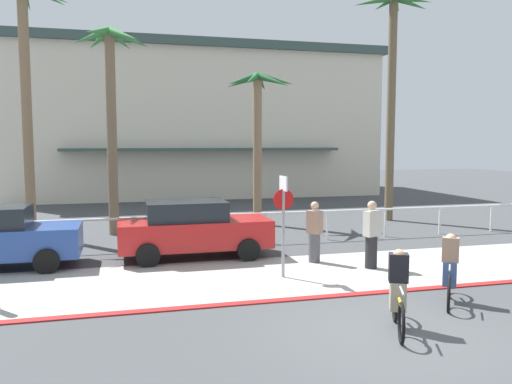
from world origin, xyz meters
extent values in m
plane|color=#424447|center=(0.00, 10.00, 0.00)|extent=(80.00, 80.00, 0.00)
cube|color=#ADAAA0|center=(0.00, 4.20, 0.01)|extent=(44.00, 4.00, 0.02)
cube|color=maroon|center=(0.00, 2.20, 0.01)|extent=(44.00, 0.24, 0.03)
cube|color=beige|center=(0.08, 27.07, 4.46)|extent=(22.81, 10.13, 8.92)
cube|color=#384C47|center=(0.08, 27.07, 9.17)|extent=(23.41, 10.73, 0.50)
cube|color=#384C47|center=(0.08, 21.50, 3.00)|extent=(15.97, 1.20, 0.16)
cylinder|color=white|center=(0.00, 8.50, 1.00)|extent=(26.91, 0.08, 0.08)
cylinder|color=white|center=(-6.73, 8.50, 0.50)|extent=(0.08, 0.08, 1.00)
cylinder|color=white|center=(-4.49, 8.50, 0.50)|extent=(0.08, 0.08, 1.00)
cylinder|color=white|center=(-2.24, 8.50, 0.50)|extent=(0.08, 0.08, 1.00)
cylinder|color=white|center=(0.00, 8.50, 0.50)|extent=(0.08, 0.08, 1.00)
cylinder|color=white|center=(2.24, 8.50, 0.50)|extent=(0.08, 0.08, 1.00)
cylinder|color=white|center=(4.49, 8.50, 0.50)|extent=(0.08, 0.08, 1.00)
cylinder|color=white|center=(6.73, 8.50, 0.50)|extent=(0.08, 0.08, 1.00)
cylinder|color=white|center=(8.97, 8.50, 0.50)|extent=(0.08, 0.08, 1.00)
cylinder|color=gray|center=(-0.80, 4.01, 1.10)|extent=(0.08, 0.08, 2.20)
cube|color=white|center=(-0.80, 4.01, 2.38)|extent=(0.04, 0.56, 0.36)
cylinder|color=red|center=(-0.80, 4.01, 1.98)|extent=(0.52, 0.03, 0.52)
cylinder|color=#846B4C|center=(-7.90, 12.00, 4.45)|extent=(0.36, 0.36, 8.90)
cylinder|color=#756047|center=(-4.97, 11.44, 3.68)|extent=(0.36, 0.36, 7.36)
cone|color=#387F3D|center=(-4.28, 11.44, 7.11)|extent=(1.50, 0.32, 0.81)
cone|color=#387F3D|center=(-4.61, 12.07, 7.16)|extent=(1.05, 1.49, 0.70)
cone|color=#387F3D|center=(-5.35, 12.10, 7.14)|extent=(1.08, 1.55, 0.75)
cone|color=#387F3D|center=(-5.59, 11.44, 7.11)|extent=(1.35, 0.32, 0.79)
cone|color=#387F3D|center=(-5.34, 10.82, 7.19)|extent=(1.04, 1.48, 0.65)
cone|color=#387F3D|center=(-4.52, 10.65, 7.09)|extent=(1.23, 1.82, 0.85)
cylinder|color=#846B4C|center=(0.78, 12.48, 3.05)|extent=(0.36, 0.36, 6.09)
cone|color=#235B2D|center=(1.54, 12.48, 5.94)|extent=(1.60, 0.32, 0.61)
cone|color=#235B2D|center=(1.08, 13.02, 5.87)|extent=(0.95, 1.32, 0.75)
cone|color=#235B2D|center=(0.30, 13.30, 5.93)|extent=(1.25, 1.85, 0.64)
cone|color=#235B2D|center=(0.17, 12.48, 5.90)|extent=(1.31, 0.32, 0.68)
cone|color=#235B2D|center=(0.37, 11.78, 5.85)|extent=(1.14, 1.65, 0.79)
cone|color=#235B2D|center=(1.21, 11.73, 5.82)|extent=(1.19, 1.75, 0.84)
cylinder|color=brown|center=(6.62, 12.09, 4.74)|extent=(0.36, 0.36, 9.48)
cone|color=#2D6B33|center=(7.42, 12.09, 9.28)|extent=(1.68, 0.32, 0.71)
cone|color=#2D6B33|center=(7.07, 12.66, 9.35)|extent=(1.19, 1.37, 0.58)
cone|color=#2D6B33|center=(6.48, 12.68, 9.35)|extent=(0.59, 1.31, 0.57)
cone|color=#2D6B33|center=(5.87, 12.45, 9.35)|extent=(1.67, 1.03, 0.57)
cone|color=#2D6B33|center=(7.12, 11.46, 9.26)|extent=(1.31, 1.53, 0.76)
cylinder|color=black|center=(-6.60, 7.72, 0.33)|extent=(0.66, 0.22, 0.66)
cylinder|color=black|center=(-6.60, 5.92, 0.33)|extent=(0.66, 0.22, 0.66)
cube|color=red|center=(-2.62, 6.86, 0.73)|extent=(4.40, 1.80, 0.80)
cube|color=#1E2328|center=(-2.87, 6.86, 1.41)|extent=(2.29, 1.58, 0.56)
cylinder|color=black|center=(-1.21, 7.76, 0.33)|extent=(0.66, 0.22, 0.66)
cylinder|color=black|center=(-1.21, 5.96, 0.33)|extent=(0.66, 0.22, 0.66)
cylinder|color=black|center=(-4.03, 7.76, 0.33)|extent=(0.66, 0.22, 0.66)
cylinder|color=black|center=(-4.03, 5.96, 0.33)|extent=(0.66, 0.22, 0.66)
torus|color=black|center=(-0.14, -0.52, 0.33)|extent=(0.35, 0.68, 0.72)
torus|color=black|center=(0.31, 0.49, 0.33)|extent=(0.35, 0.68, 0.72)
cylinder|color=gold|center=(0.18, 0.18, 0.48)|extent=(0.33, 0.65, 0.35)
cylinder|color=gold|center=(-0.04, -0.30, 0.62)|extent=(0.20, 0.37, 0.07)
cylinder|color=gold|center=(0.14, 0.10, 0.55)|extent=(0.05, 0.05, 0.44)
cylinder|color=silver|center=(-0.12, -0.47, 0.88)|extent=(0.24, 0.47, 0.04)
cube|color=gray|center=(0.14, 0.10, 0.61)|extent=(0.39, 0.41, 0.52)
cube|color=black|center=(0.14, 0.10, 1.13)|extent=(0.42, 0.38, 0.52)
sphere|color=#9E7556|center=(0.14, 0.10, 1.36)|extent=(0.22, 0.22, 0.22)
torus|color=black|center=(1.64, 0.71, 0.33)|extent=(0.47, 0.62, 0.72)
torus|color=black|center=(2.29, 1.60, 0.33)|extent=(0.47, 0.62, 0.72)
cylinder|color=black|center=(2.09, 1.33, 0.48)|extent=(0.45, 0.59, 0.35)
cylinder|color=black|center=(1.78, 0.90, 0.62)|extent=(0.26, 0.34, 0.07)
cylinder|color=black|center=(2.03, 1.25, 0.55)|extent=(0.05, 0.05, 0.44)
cylinder|color=silver|center=(1.67, 0.75, 0.88)|extent=(0.32, 0.43, 0.04)
cube|color=#384C7A|center=(2.03, 1.25, 0.61)|extent=(0.41, 0.42, 0.52)
cube|color=#93705B|center=(2.03, 1.25, 1.13)|extent=(0.43, 0.41, 0.52)
sphere|color=#D6A884|center=(2.03, 1.25, 1.36)|extent=(0.22, 0.22, 0.22)
cylinder|color=#4C4C51|center=(0.55, 5.36, 0.42)|extent=(0.45, 0.45, 0.84)
cube|color=#93705B|center=(0.55, 5.36, 1.16)|extent=(0.44, 0.48, 0.64)
sphere|color=#D6A884|center=(0.55, 5.36, 1.62)|extent=(0.23, 0.23, 0.23)
cylinder|color=#232326|center=(1.77, 4.30, 0.44)|extent=(0.40, 0.40, 0.89)
cube|color=#B7B2A8|center=(1.77, 4.30, 1.23)|extent=(0.46, 0.37, 0.68)
sphere|color=#D6A884|center=(1.77, 4.30, 1.72)|extent=(0.24, 0.24, 0.24)
camera|label=1|loc=(-4.68, -8.10, 3.38)|focal=36.22mm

